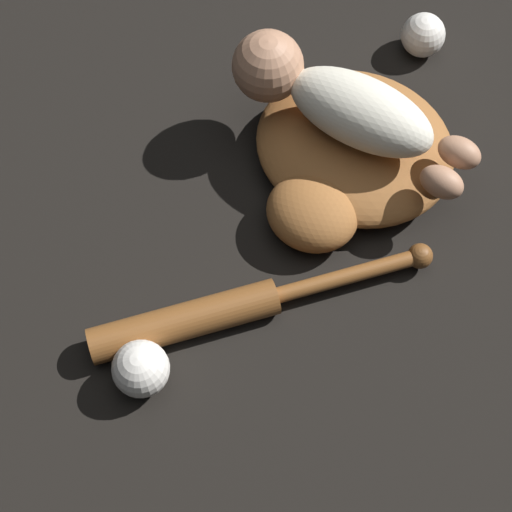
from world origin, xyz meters
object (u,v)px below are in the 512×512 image
(baseball_bat, at_px, (221,311))
(baseball_spare, at_px, (423,35))
(baseball, at_px, (141,369))
(baby_figure, at_px, (335,101))
(baseball_glove, at_px, (347,158))

(baseball_bat, height_order, baseball_spare, baseball_spare)
(baseball_bat, relative_size, baseball, 5.44)
(baby_figure, bearing_deg, baseball_spare, -91.01)
(baseball_glove, xyz_separation_m, baseball, (0.03, 0.43, -0.00))
(baseball_bat, xyz_separation_m, baseball_spare, (0.04, -0.56, 0.01))
(baseball_spare, bearing_deg, baseball_glove, 97.89)
(baseball_glove, distance_m, baseball_bat, 0.30)
(baby_figure, relative_size, baseball_spare, 5.38)
(baseball, bearing_deg, baseball_bat, -102.17)
(baby_figure, distance_m, baseball, 0.45)
(baby_figure, distance_m, baseball_spare, 0.26)
(baby_figure, bearing_deg, baseball_bat, 97.84)
(baseball_glove, bearing_deg, baseball_bat, 90.38)
(baby_figure, xyz_separation_m, baseball_spare, (-0.00, -0.25, -0.09))
(baseball, relative_size, baseball_spare, 1.08)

